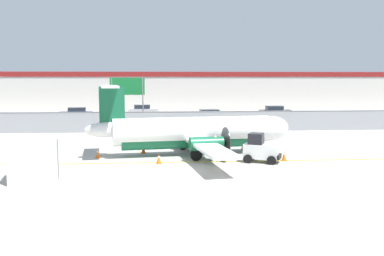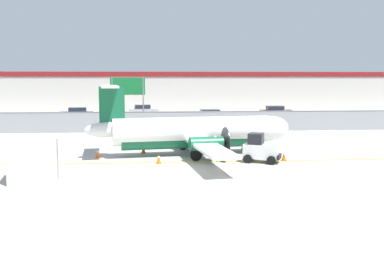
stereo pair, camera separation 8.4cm
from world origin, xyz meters
The scene contains 17 objects.
ground_plane centered at (0.00, 2.00, 0.00)m, with size 140.00×140.00×0.01m.
perimeter_fence centered at (0.00, 18.00, 1.12)m, with size 98.00×0.10×2.10m.
parking_lot_strip centered at (0.00, 29.50, 0.06)m, with size 98.00×17.00×0.12m.
background_building centered at (0.00, 47.99, 3.26)m, with size 91.00×8.10×6.50m.
commuter_airplane centered at (0.14, 4.69, 1.60)m, with size 14.70×16.07×4.92m.
baggage_tug centered at (3.99, 1.61, 0.86)m, with size 2.58×2.10×1.88m.
ground_crew_worker centered at (1.11, 2.14, 0.95)m, with size 0.54×0.44×1.70m.
cargo_container centered at (-9.10, -2.49, 1.10)m, with size 2.70×2.37×2.20m.
traffic_cone_near_left centered at (-6.69, 4.01, 0.31)m, with size 0.36×0.36×0.64m.
traffic_cone_near_right centered at (-3.67, 5.61, 0.31)m, with size 0.36×0.36×0.64m.
traffic_cone_far_left centered at (-2.56, 1.64, 0.31)m, with size 0.36×0.36×0.64m.
traffic_cone_far_right centered at (5.67, 1.98, 0.31)m, with size 0.36×0.36×0.64m.
parked_car_0 centered at (-13.16, 30.93, 0.89)m, with size 4.37×2.38×1.58m.
parked_car_1 centered at (-4.76, 35.98, 0.89)m, with size 4.31×2.24×1.58m.
parked_car_2 centered at (3.71, 25.99, 0.89)m, with size 4.32×2.26×1.58m.
parked_car_3 centered at (13.40, 32.13, 0.89)m, with size 4.20×2.00×1.58m.
highway_sign centered at (-5.76, 19.80, 4.14)m, with size 3.60×0.14×5.50m.
Camera 1 is at (-2.57, -25.16, 5.36)m, focal length 40.00 mm.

